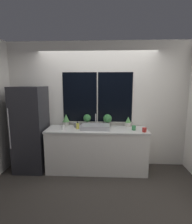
{
  "coord_description": "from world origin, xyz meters",
  "views": [
    {
      "loc": [
        0.16,
        -3.18,
        1.84
      ],
      "look_at": [
        -0.01,
        0.29,
        1.25
      ],
      "focal_mm": 28.0,
      "sensor_mm": 36.0,
      "label": 1
    }
  ],
  "objects": [
    {
      "name": "mug_green",
      "position": [
        0.75,
        0.23,
        0.95
      ],
      "size": [
        0.08,
        0.08,
        0.09
      ],
      "color": "#38844C",
      "rests_on": "counter"
    },
    {
      "name": "mug_red",
      "position": [
        0.92,
        0.11,
        0.94
      ],
      "size": [
        0.08,
        0.08,
        0.08
      ],
      "color": "#B72D28",
      "rests_on": "counter"
    },
    {
      "name": "potted_plant_center_right",
      "position": [
        0.22,
        0.51,
        1.06
      ],
      "size": [
        0.18,
        0.18,
        0.26
      ],
      "color": "silver",
      "rests_on": "counter"
    },
    {
      "name": "mug_white",
      "position": [
        -0.68,
        0.23,
        0.94
      ],
      "size": [
        0.07,
        0.07,
        0.08
      ],
      "color": "white",
      "rests_on": "counter"
    },
    {
      "name": "potted_plant_center_left",
      "position": [
        -0.22,
        0.51,
        1.05
      ],
      "size": [
        0.16,
        0.16,
        0.26
      ],
      "color": "silver",
      "rests_on": "counter"
    },
    {
      "name": "wall_left",
      "position": [
        -1.97,
        1.5,
        1.35
      ],
      "size": [
        0.06,
        7.0,
        2.7
      ],
      "color": "silver",
      "rests_on": "ground_plane"
    },
    {
      "name": "mug_grey",
      "position": [
        -0.45,
        0.4,
        0.96
      ],
      "size": [
        0.08,
        0.08,
        0.1
      ],
      "color": "gray",
      "rests_on": "counter"
    },
    {
      "name": "refrigerator",
      "position": [
        -1.38,
        0.34,
        0.88
      ],
      "size": [
        0.61,
        0.74,
        1.76
      ],
      "color": "#232328",
      "rests_on": "ground_plane"
    },
    {
      "name": "potted_plant_far_right",
      "position": [
        0.67,
        0.51,
        1.01
      ],
      "size": [
        0.13,
        0.13,
        0.22
      ],
      "color": "silver",
      "rests_on": "counter"
    },
    {
      "name": "potted_plant_far_left",
      "position": [
        -0.68,
        0.51,
        1.05
      ],
      "size": [
        0.15,
        0.15,
        0.26
      ],
      "color": "silver",
      "rests_on": "counter"
    },
    {
      "name": "ground_plane",
      "position": [
        0.0,
        0.0,
        0.0
      ],
      "size": [
        14.0,
        14.0,
        0.0
      ],
      "primitive_type": "plane",
      "color": "#38332D"
    },
    {
      "name": "wall_back",
      "position": [
        0.0,
        0.65,
        1.35
      ],
      "size": [
        8.0,
        0.09,
        2.7
      ],
      "color": "silver",
      "rests_on": "ground_plane"
    },
    {
      "name": "wall_right",
      "position": [
        1.97,
        1.5,
        1.35
      ],
      "size": [
        0.06,
        7.0,
        2.7
      ],
      "color": "silver",
      "rests_on": "ground_plane"
    },
    {
      "name": "soap_bottle",
      "position": [
        -0.39,
        0.28,
        0.97
      ],
      "size": [
        0.06,
        0.06,
        0.15
      ],
      "color": "#DBD14C",
      "rests_on": "counter"
    },
    {
      "name": "counter",
      "position": [
        0.0,
        0.29,
        0.45
      ],
      "size": [
        2.06,
        0.61,
        0.9
      ],
      "color": "white",
      "rests_on": "ground_plane"
    },
    {
      "name": "sink",
      "position": [
        -0.03,
        0.28,
        0.95
      ],
      "size": [
        0.57,
        0.39,
        0.28
      ],
      "color": "#ADADB2",
      "rests_on": "counter"
    }
  ]
}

